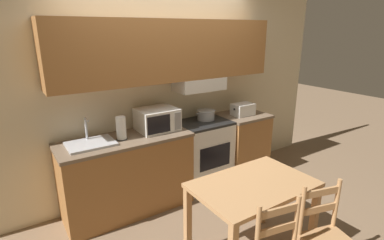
{
  "coord_description": "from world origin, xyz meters",
  "views": [
    {
      "loc": [
        -1.74,
        -3.25,
        2.03
      ],
      "look_at": [
        0.05,
        -0.53,
        1.04
      ],
      "focal_mm": 28.0,
      "sensor_mm": 36.0,
      "label": 1
    }
  ],
  "objects": [
    {
      "name": "ground_plane",
      "position": [
        0.0,
        0.0,
        0.0
      ],
      "size": [
        16.0,
        16.0,
        0.0
      ],
      "primitive_type": "plane",
      "color": "#7F664C"
    },
    {
      "name": "wall_back",
      "position": [
        0.01,
        -0.07,
        1.52
      ],
      "size": [
        5.16,
        0.38,
        2.55
      ],
      "color": "beige",
      "rests_on": "ground_plane"
    },
    {
      "name": "lower_counter_main",
      "position": [
        -0.66,
        -0.28,
        0.45
      ],
      "size": [
        1.45,
        0.58,
        0.89
      ],
      "color": "#A36B38",
      "rests_on": "ground_plane"
    },
    {
      "name": "lower_counter_right_stub",
      "position": [
        1.07,
        -0.28,
        0.45
      ],
      "size": [
        0.65,
        0.58,
        0.89
      ],
      "color": "#A36B38",
      "rests_on": "ground_plane"
    },
    {
      "name": "stove_range",
      "position": [
        0.4,
        -0.26,
        0.44
      ],
      "size": [
        0.67,
        0.53,
        0.89
      ],
      "color": "white",
      "rests_on": "ground_plane"
    },
    {
      "name": "cooking_pot",
      "position": [
        0.49,
        -0.2,
        0.96
      ],
      "size": [
        0.32,
        0.24,
        0.13
      ],
      "color": "#B7BABF",
      "rests_on": "stove_range"
    },
    {
      "name": "microwave",
      "position": [
        -0.24,
        -0.23,
        1.02
      ],
      "size": [
        0.45,
        0.38,
        0.26
      ],
      "color": "white",
      "rests_on": "lower_counter_main"
    },
    {
      "name": "toaster",
      "position": [
        1.03,
        -0.31,
        0.97
      ],
      "size": [
        0.31,
        0.2,
        0.16
      ],
      "color": "white",
      "rests_on": "lower_counter_right_stub"
    },
    {
      "name": "sink_basin",
      "position": [
        -1.03,
        -0.28,
        0.91
      ],
      "size": [
        0.47,
        0.35,
        0.26
      ],
      "color": "#B7BABF",
      "rests_on": "lower_counter_main"
    },
    {
      "name": "paper_towel_roll",
      "position": [
        -0.71,
        -0.3,
        1.01
      ],
      "size": [
        0.12,
        0.12,
        0.25
      ],
      "color": "black",
      "rests_on": "lower_counter_main"
    },
    {
      "name": "dining_table",
      "position": [
        -0.03,
        -1.61,
        0.64
      ],
      "size": [
        1.04,
        0.68,
        0.76
      ],
      "color": "tan",
      "rests_on": "ground_plane"
    },
    {
      "name": "chair_right_of_table",
      "position": [
        0.27,
        -2.17,
        0.42
      ],
      "size": [
        0.46,
        0.46,
        0.86
      ],
      "rotation": [
        0.0,
        0.0,
        -0.26
      ],
      "color": "tan",
      "rests_on": "ground_plane"
    }
  ]
}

